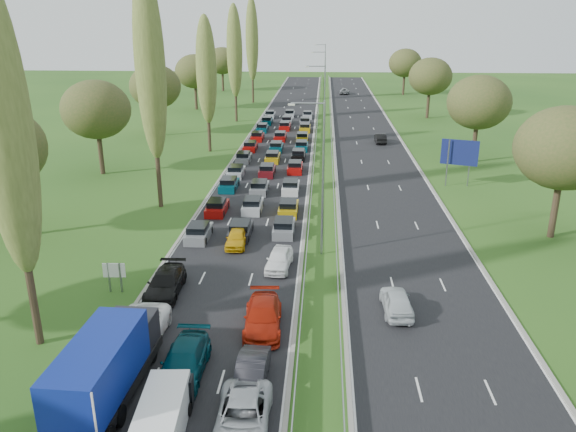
# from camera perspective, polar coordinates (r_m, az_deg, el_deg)

# --- Properties ---
(ground) EXTENTS (260.00, 260.00, 0.00)m
(ground) POSITION_cam_1_polar(r_m,az_deg,el_deg) (79.92, 3.62, 6.58)
(ground) COLOR #224A17
(ground) RESTS_ON ground
(near_carriageway) EXTENTS (10.50, 215.00, 0.04)m
(near_carriageway) POSITION_cam_1_polar(r_m,az_deg,el_deg) (82.63, -1.10, 7.04)
(near_carriageway) COLOR black
(near_carriageway) RESTS_ON ground
(far_carriageway) EXTENTS (10.50, 215.00, 0.04)m
(far_carriageway) POSITION_cam_1_polar(r_m,az_deg,el_deg) (82.64, 8.34, 6.84)
(far_carriageway) COLOR black
(far_carriageway) RESTS_ON ground
(central_reservation) EXTENTS (2.36, 215.00, 0.32)m
(central_reservation) POSITION_cam_1_polar(r_m,az_deg,el_deg) (82.24, 3.63, 7.34)
(central_reservation) COLOR gray
(central_reservation) RESTS_ON ground
(lamp_columns) EXTENTS (0.18, 140.18, 12.00)m
(lamp_columns) POSITION_cam_1_polar(r_m,az_deg,el_deg) (76.85, 3.70, 10.63)
(lamp_columns) COLOR gray
(lamp_columns) RESTS_ON ground
(poplar_row) EXTENTS (2.80, 127.80, 22.44)m
(poplar_row) POSITION_cam_1_polar(r_m,az_deg,el_deg) (68.24, -10.22, 14.69)
(poplar_row) COLOR #2D2116
(poplar_row) RESTS_ON ground
(woodland_left) EXTENTS (8.00, 166.00, 11.10)m
(woodland_left) POSITION_cam_1_polar(r_m,az_deg,el_deg) (66.86, -20.01, 9.70)
(woodland_left) COLOR #2D2116
(woodland_left) RESTS_ON ground
(woodland_right) EXTENTS (8.00, 153.00, 11.10)m
(woodland_right) POSITION_cam_1_polar(r_m,az_deg,el_deg) (68.25, 20.56, 9.81)
(woodland_right) COLOR #2D2116
(woodland_right) RESTS_ON ground
(traffic_queue_fill) EXTENTS (8.98, 68.10, 0.80)m
(traffic_queue_fill) POSITION_cam_1_polar(r_m,az_deg,el_deg) (77.39, -1.40, 6.53)
(traffic_queue_fill) COLOR slate
(traffic_queue_fill) RESTS_ON ground
(near_car_2) EXTENTS (2.91, 5.89, 1.61)m
(near_car_2) POSITION_cam_1_polar(r_m,az_deg,el_deg) (33.58, -14.91, -11.17)
(near_car_2) COLOR white
(near_car_2) RESTS_ON near_carriageway
(near_car_3) EXTENTS (2.30, 5.32, 1.52)m
(near_car_3) POSITION_cam_1_polar(r_m,az_deg,el_deg) (38.84, -12.35, -6.66)
(near_car_3) COLOR black
(near_car_3) RESTS_ON near_carriageway
(near_car_7) EXTENTS (2.17, 5.33, 1.55)m
(near_car_7) POSITION_cam_1_polar(r_m,az_deg,el_deg) (30.38, -10.53, -14.39)
(near_car_7) COLOR #043A47
(near_car_7) RESTS_ON near_carriageway
(near_car_8) EXTENTS (1.66, 4.02, 1.36)m
(near_car_8) POSITION_cam_1_polar(r_m,az_deg,el_deg) (45.97, -5.23, -2.22)
(near_car_8) COLOR gold
(near_car_8) RESTS_ON near_carriageway
(near_car_9) EXTENTS (1.63, 4.33, 1.41)m
(near_car_9) POSITION_cam_1_polar(r_m,az_deg,el_deg) (29.31, -3.75, -15.61)
(near_car_9) COLOR black
(near_car_9) RESTS_ON near_carriageway
(near_car_10) EXTENTS (2.58, 5.34, 1.47)m
(near_car_10) POSITION_cam_1_polar(r_m,az_deg,el_deg) (26.60, -4.63, -19.72)
(near_car_10) COLOR #A5A9AE
(near_car_10) RESTS_ON near_carriageway
(near_car_11) EXTENTS (2.50, 5.51, 1.56)m
(near_car_11) POSITION_cam_1_polar(r_m,az_deg,el_deg) (33.91, -2.56, -10.19)
(near_car_11) COLOR #A41C0A
(near_car_11) RESTS_ON near_carriageway
(near_car_12) EXTENTS (2.09, 4.41, 1.46)m
(near_car_12) POSITION_cam_1_polar(r_m,az_deg,el_deg) (41.69, -0.90, -4.39)
(near_car_12) COLOR white
(near_car_12) RESTS_ON near_carriageway
(far_car_0) EXTENTS (1.90, 4.41, 1.48)m
(far_car_0) POSITION_cam_1_polar(r_m,az_deg,el_deg) (36.32, 11.00, -8.51)
(far_car_0) COLOR silver
(far_car_0) RESTS_ON far_carriageway
(far_car_1) EXTENTS (1.58, 4.32, 1.41)m
(far_car_1) POSITION_cam_1_polar(r_m,az_deg,el_deg) (86.31, 9.37, 7.81)
(far_car_1) COLOR black
(far_car_1) RESTS_ON far_carriageway
(far_car_2) EXTENTS (2.51, 5.17, 1.42)m
(far_car_2) POSITION_cam_1_polar(r_m,az_deg,el_deg) (144.76, 5.75, 12.51)
(far_car_2) COLOR slate
(far_car_2) RESTS_ON far_carriageway
(blue_lorry) EXTENTS (2.46, 8.86, 3.74)m
(blue_lorry) POSITION_cam_1_polar(r_m,az_deg,el_deg) (28.87, -17.88, -14.30)
(blue_lorry) COLOR black
(blue_lorry) RESTS_ON near_carriageway
(white_van_rear) EXTENTS (1.84, 4.70, 1.89)m
(white_van_rear) POSITION_cam_1_polar(r_m,az_deg,el_deg) (26.86, -12.53, -19.16)
(white_van_rear) COLOR white
(white_van_rear) RESTS_ON near_carriageway
(info_sign) EXTENTS (1.50, 0.17, 2.10)m
(info_sign) POSITION_cam_1_polar(r_m,az_deg,el_deg) (39.70, -17.22, -5.59)
(info_sign) COLOR gray
(info_sign) RESTS_ON ground
(direction_sign) EXTENTS (3.82, 1.39, 5.20)m
(direction_sign) POSITION_cam_1_polar(r_m,az_deg,el_deg) (64.62, 17.02, 5.99)
(direction_sign) COLOR gray
(direction_sign) RESTS_ON ground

